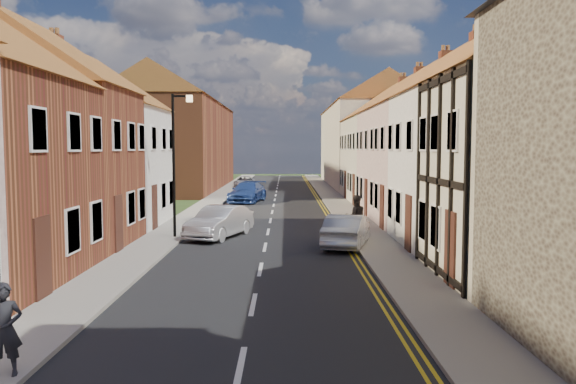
{
  "coord_description": "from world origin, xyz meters",
  "views": [
    {
      "loc": [
        0.8,
        -3.59,
        3.87
      ],
      "look_at": [
        0.92,
        23.79,
        1.72
      ],
      "focal_mm": 35.0,
      "sensor_mm": 36.0,
      "label": 1
    }
  ],
  "objects": [
    {
      "name": "block_right_far",
      "position": [
        9.3,
        55.0,
        5.29
      ],
      "size": [
        8.3,
        24.2,
        10.5
      ],
      "color": "beige",
      "rests_on": "ground"
    },
    {
      "name": "pedestrian_left",
      "position": [
        -3.82,
        5.43,
        0.89
      ],
      "size": [
        0.64,
        0.49,
        1.55
      ],
      "primitive_type": "imported",
      "rotation": [
        0.0,
        0.0,
        0.24
      ],
      "color": "black",
      "rests_on": "pavement_left"
    },
    {
      "name": "cottage_r_white_near",
      "position": [
        9.3,
        18.1,
        4.47
      ],
      "size": [
        8.3,
        6.0,
        9.0
      ],
      "color": "beige",
      "rests_on": "ground"
    },
    {
      "name": "car_mid",
      "position": [
        -2.04,
        20.4,
        0.69
      ],
      "size": [
        2.77,
        4.42,
        1.38
      ],
      "primitive_type": "imported",
      "rotation": [
        0.0,
        0.0,
        -0.34
      ],
      "color": "#ACADB4",
      "rests_on": "ground"
    },
    {
      "name": "cottage_r_pink",
      "position": [
        9.3,
        28.9,
        4.47
      ],
      "size": [
        8.3,
        6.0,
        9.0
      ],
      "color": "#FFD5C9",
      "rests_on": "ground"
    },
    {
      "name": "block_left_far",
      "position": [
        -9.3,
        50.0,
        5.29
      ],
      "size": [
        8.3,
        24.2,
        10.5
      ],
      "color": "brown",
      "rests_on": "ground"
    },
    {
      "name": "pavement_left",
      "position": [
        -4.4,
        30.0,
        0.06
      ],
      "size": [
        1.8,
        90.0,
        0.12
      ],
      "primitive_type": "cube",
      "color": "gray",
      "rests_on": "ground"
    },
    {
      "name": "pavement_right",
      "position": [
        4.4,
        30.0,
        0.06
      ],
      "size": [
        1.8,
        90.0,
        0.12
      ],
      "primitive_type": "cube",
      "color": "gray",
      "rests_on": "ground"
    },
    {
      "name": "lamppost",
      "position": [
        -3.81,
        20.0,
        3.54
      ],
      "size": [
        0.88,
        0.15,
        6.0
      ],
      "color": "black",
      "rests_on": "pavement_left"
    },
    {
      "name": "cottage_r_cream_far",
      "position": [
        9.3,
        39.7,
        4.47
      ],
      "size": [
        8.3,
        6.0,
        9.0
      ],
      "color": "beige",
      "rests_on": "ground"
    },
    {
      "name": "cottage_r_white_far",
      "position": [
        9.3,
        34.3,
        4.48
      ],
      "size": [
        8.3,
        5.2,
        9.0
      ],
      "color": "beige",
      "rests_on": "ground"
    },
    {
      "name": "car_mid_b",
      "position": [
        3.2,
        18.06,
        0.65
      ],
      "size": [
        2.37,
        4.2,
        1.31
      ],
      "primitive_type": "imported",
      "rotation": [
        0.0,
        0.0,
        2.88
      ],
      "color": "#B6BBBF",
      "rests_on": "ground"
    },
    {
      "name": "cottage_r_cream_mid",
      "position": [
        9.3,
        23.5,
        4.48
      ],
      "size": [
        8.3,
        5.2,
        9.0
      ],
      "color": "#FFD5C9",
      "rests_on": "ground"
    },
    {
      "name": "car_far",
      "position": [
        -1.93,
        36.46,
        0.72
      ],
      "size": [
        2.88,
        5.23,
        1.43
      ],
      "primitive_type": "imported",
      "rotation": [
        0.0,
        0.0,
        -0.18
      ],
      "color": "navy",
      "rests_on": "ground"
    },
    {
      "name": "cottage_l_pink",
      "position": [
        -9.3,
        23.85,
        4.37
      ],
      "size": [
        8.3,
        6.3,
        8.8
      ],
      "color": "beige",
      "rests_on": "ground"
    },
    {
      "name": "pedestrian_right",
      "position": [
        3.7,
        19.39,
        1.03
      ],
      "size": [
        0.96,
        0.79,
        1.82
      ],
      "primitive_type": "imported",
      "rotation": [
        0.0,
        0.0,
        3.26
      ],
      "color": "black",
      "rests_on": "pavement_right"
    },
    {
      "name": "cottage_l_brick_mid",
      "position": [
        -9.3,
        18.05,
        4.53
      ],
      "size": [
        8.3,
        5.7,
        9.1
      ],
      "color": "brown",
      "rests_on": "ground"
    },
    {
      "name": "car_distant",
      "position": [
        -3.2,
        51.16,
        0.55
      ],
      "size": [
        1.9,
        3.98,
        1.1
      ],
      "primitive_type": "imported",
      "rotation": [
        0.0,
        0.0,
        -0.02
      ],
      "color": "#BABBC2",
      "rests_on": "ground"
    },
    {
      "name": "road",
      "position": [
        0.0,
        30.0,
        0.01
      ],
      "size": [
        7.0,
        90.0,
        0.02
      ],
      "primitive_type": "cube",
      "color": "black",
      "rests_on": "ground"
    }
  ]
}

